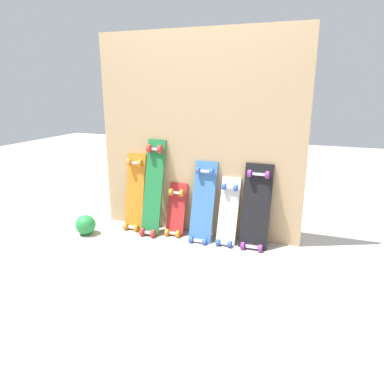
# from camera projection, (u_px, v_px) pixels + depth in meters

# --- Properties ---
(ground_plane) EXTENTS (12.00, 12.00, 0.00)m
(ground_plane) POSITION_uv_depth(u_px,v_px,m) (195.00, 234.00, 3.35)
(ground_plane) COLOR #B2AAA0
(plywood_wall_panel) EXTENTS (1.88, 0.04, 1.78)m
(plywood_wall_panel) POSITION_uv_depth(u_px,v_px,m) (198.00, 137.00, 3.17)
(plywood_wall_panel) COLOR tan
(plywood_wall_panel) RESTS_ON ground
(skateboard_orange) EXTENTS (0.19, 0.22, 0.78)m
(skateboard_orange) POSITION_uv_depth(u_px,v_px,m) (135.00, 195.00, 3.42)
(skateboard_orange) COLOR orange
(skateboard_orange) RESTS_ON ground
(skateboard_green) EXTENTS (0.18, 0.30, 0.92)m
(skateboard_green) POSITION_uv_depth(u_px,v_px,m) (153.00, 191.00, 3.30)
(skateboard_green) COLOR #1E7238
(skateboard_green) RESTS_ON ground
(skateboard_red) EXTENTS (0.17, 0.21, 0.53)m
(skateboard_red) POSITION_uv_depth(u_px,v_px,m) (176.00, 213.00, 3.31)
(skateboard_red) COLOR #B22626
(skateboard_red) RESTS_ON ground
(skateboard_blue) EXTENTS (0.20, 0.27, 0.76)m
(skateboard_blue) POSITION_uv_depth(u_px,v_px,m) (203.00, 206.00, 3.17)
(skateboard_blue) COLOR #386BAD
(skateboard_blue) RESTS_ON ground
(skateboard_white) EXTENTS (0.17, 0.25, 0.64)m
(skateboard_white) POSITION_uv_depth(u_px,v_px,m) (228.00, 215.00, 3.11)
(skateboard_white) COLOR silver
(skateboard_white) RESTS_ON ground
(skateboard_black) EXTENTS (0.24, 0.25, 0.77)m
(skateboard_black) POSITION_uv_depth(u_px,v_px,m) (256.00, 211.00, 3.02)
(skateboard_black) COLOR black
(skateboard_black) RESTS_ON ground
(rubber_ball) EXTENTS (0.18, 0.18, 0.18)m
(rubber_ball) POSITION_uv_depth(u_px,v_px,m) (86.00, 225.00, 3.32)
(rubber_ball) COLOR #268C3F
(rubber_ball) RESTS_ON ground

